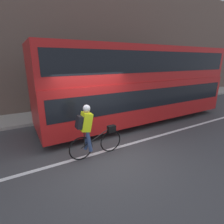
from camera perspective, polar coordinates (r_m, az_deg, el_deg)
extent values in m
plane|color=#424244|center=(5.87, -2.86, -13.09)|extent=(80.00, 80.00, 0.00)
cube|color=silver|center=(5.92, -3.14, -12.79)|extent=(50.00, 0.14, 0.01)
cube|color=#A8A399|center=(10.06, -15.50, -0.41)|extent=(60.00, 2.09, 0.14)
cube|color=brown|center=(10.87, -18.94, 21.46)|extent=(60.00, 0.30, 7.97)
cylinder|color=black|center=(10.72, 20.15, 2.44)|extent=(0.94, 0.30, 0.94)
cylinder|color=black|center=(7.43, -9.96, -2.79)|extent=(0.94, 0.30, 0.94)
cube|color=#B21919|center=(8.60, 8.07, 4.76)|extent=(9.26, 2.57, 1.77)
cube|color=black|center=(8.56, 8.13, 6.15)|extent=(8.89, 2.59, 0.78)
cube|color=#B21919|center=(8.42, 8.53, 15.49)|extent=(9.26, 2.47, 1.44)
cube|color=black|center=(8.42, 8.55, 15.98)|extent=(8.89, 2.49, 0.81)
torus|color=black|center=(5.78, -0.44, -9.44)|extent=(0.74, 0.04, 0.74)
torus|color=black|center=(5.40, -10.11, -11.67)|extent=(0.74, 0.04, 0.74)
cylinder|color=black|center=(5.47, -5.16, -8.33)|extent=(1.03, 0.03, 0.50)
cylinder|color=black|center=(5.32, -9.00, -8.80)|extent=(0.03, 0.03, 0.55)
cube|color=black|center=(5.62, -0.18, -5.52)|extent=(0.26, 0.16, 0.22)
cube|color=#D8EA19|center=(5.14, -8.54, -3.16)|extent=(0.37, 0.32, 0.58)
cube|color=black|center=(5.06, -10.65, -3.31)|extent=(0.21, 0.26, 0.38)
cylinder|color=#384C7A|center=(5.45, -8.23, -8.74)|extent=(0.22, 0.11, 0.67)
cylinder|color=#384C7A|center=(5.30, -7.49, -9.48)|extent=(0.20, 0.11, 0.67)
sphere|color=tan|center=(5.04, -8.29, 0.71)|extent=(0.19, 0.19, 0.19)
sphere|color=silver|center=(5.03, -8.31, 1.18)|extent=(0.21, 0.21, 0.21)
cylinder|color=#515156|center=(11.31, 3.19, 4.97)|extent=(0.56, 0.56, 0.99)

